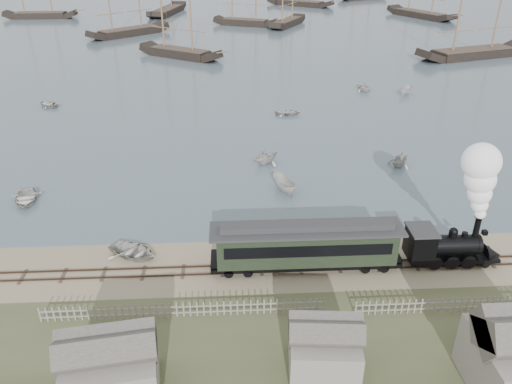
{
  "coord_description": "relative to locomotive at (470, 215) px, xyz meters",
  "views": [
    {
      "loc": [
        -3.11,
        -33.03,
        23.13
      ],
      "look_at": [
        -1.09,
        4.13,
        3.5
      ],
      "focal_mm": 35.0,
      "sensor_mm": 36.0,
      "label": 1
    }
  ],
  "objects": [
    {
      "name": "ground",
      "position": [
        -14.52,
        2.0,
        -4.39
      ],
      "size": [
        600.0,
        600.0,
        0.0
      ],
      "primitive_type": "plane",
      "color": "tan",
      "rests_on": "ground"
    },
    {
      "name": "rail_track",
      "position": [
        -14.52,
        0.0,
        -4.35
      ],
      "size": [
        120.0,
        1.8,
        0.16
      ],
      "color": "#3C2A21",
      "rests_on": "ground"
    },
    {
      "name": "picket_fence_west",
      "position": [
        -21.02,
        -5.0,
        -4.39
      ],
      "size": [
        19.0,
        0.1,
        1.2
      ],
      "primitive_type": null,
      "color": "gray",
      "rests_on": "ground"
    },
    {
      "name": "picket_fence_east",
      "position": [
        -2.02,
        -5.5,
        -4.39
      ],
      "size": [
        15.0,
        0.1,
        1.2
      ],
      "primitive_type": null,
      "color": "gray",
      "rests_on": "ground"
    },
    {
      "name": "shed_mid",
      "position": [
        -12.52,
        -10.0,
        -4.39
      ],
      "size": [
        4.0,
        3.5,
        3.6
      ],
      "primitive_type": null,
      "color": "gray",
      "rests_on": "ground"
    },
    {
      "name": "locomotive",
      "position": [
        0.0,
        0.0,
        0.0
      ],
      "size": [
        7.63,
        2.85,
        9.51
      ],
      "color": "black",
      "rests_on": "ground"
    },
    {
      "name": "passenger_coach",
      "position": [
        -12.17,
        0.0,
        -2.18
      ],
      "size": [
        14.39,
        2.77,
        3.49
      ],
      "color": "black",
      "rests_on": "ground"
    },
    {
      "name": "beached_dinghy",
      "position": [
        -25.62,
        2.34,
        -3.96
      ],
      "size": [
        4.6,
        5.06,
        0.86
      ],
      "primitive_type": "imported",
      "rotation": [
        0.0,
        0.0,
        1.07
      ],
      "color": "#BCB9B3",
      "rests_on": "ground"
    },
    {
      "name": "rowboat_0",
      "position": [
        -37.3,
        11.71,
        -3.89
      ],
      "size": [
        4.74,
        3.85,
        0.86
      ],
      "primitive_type": "imported",
      "rotation": [
        0.0,
        0.0,
        0.23
      ],
      "color": "#BCB9B3",
      "rests_on": "harbor_water"
    },
    {
      "name": "rowboat_1",
      "position": [
        -13.82,
        19.35,
        -3.43
      ],
      "size": [
        4.37,
        4.46,
        1.78
      ],
      "primitive_type": "imported",
      "rotation": [
        0.0,
        0.0,
        2.22
      ],
      "color": "#BCB9B3",
      "rests_on": "harbor_water"
    },
    {
      "name": "rowboat_2",
      "position": [
        -12.51,
        12.65,
        -3.6
      ],
      "size": [
        4.01,
        2.76,
        1.45
      ],
      "primitive_type": "imported",
      "rotation": [
        0.0,
        0.0,
        3.54
      ],
      "color": "#BCB9B3",
      "rests_on": "harbor_water"
    },
    {
      "name": "rowboat_3",
      "position": [
        -9.54,
        35.64,
        -3.96
      ],
      "size": [
        2.72,
        3.66,
        0.73
      ],
      "primitive_type": "imported",
      "rotation": [
        0.0,
        0.0,
        1.51
      ],
      "color": "#BCB9B3",
      "rests_on": "harbor_water"
    },
    {
      "name": "rowboat_4",
      "position": [
        0.82,
        17.96,
        -3.54
      ],
      "size": [
        3.9,
        3.95,
        1.57
      ],
      "primitive_type": "imported",
      "rotation": [
        0.0,
        0.0,
        5.42
      ],
      "color": "#BCB9B3",
      "rests_on": "harbor_water"
    },
    {
      "name": "rowboat_5",
      "position": [
        10.11,
        44.39,
        -3.7
      ],
      "size": [
        3.2,
        3.09,
        1.25
      ],
      "primitive_type": "imported",
      "rotation": [
        0.0,
        0.0,
        2.4
      ],
      "color": "#BCB9B3",
      "rests_on": "harbor_water"
    },
    {
      "name": "rowboat_6",
      "position": [
        -44.34,
        41.45,
        -3.94
      ],
      "size": [
        4.41,
        4.55,
        0.77
      ],
      "primitive_type": "imported",
      "rotation": [
        0.0,
        0.0,
        4.02
      ],
      "color": "#BCB9B3",
      "rests_on": "harbor_water"
    },
    {
      "name": "rowboat_7",
      "position": [
        3.88,
        46.46,
        -3.53
      ],
      "size": [
        3.93,
        3.79,
        1.59
      ],
      "primitive_type": "imported",
      "rotation": [
        0.0,
        0.0,
        0.55
      ],
      "color": "#BCB9B3",
      "rests_on": "harbor_water"
    },
    {
      "name": "schooner_2",
      "position": [
        -27.47,
        72.32,
        5.67
      ],
      "size": [
        17.93,
        14.01,
        20.0
      ],
      "primitive_type": null,
      "rotation": [
        0.0,
        0.0,
        -0.59
      ],
      "color": "black",
      "rests_on": "harbor_water"
    },
    {
      "name": "schooner_4",
      "position": [
        32.06,
        69.05,
        5.67
      ],
      "size": [
        25.72,
        13.02,
        20.0
      ],
      "primitive_type": null,
      "rotation": [
        0.0,
        0.0,
        0.3
      ],
      "color": "black",
      "rests_on": "harbor_water"
    }
  ]
}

